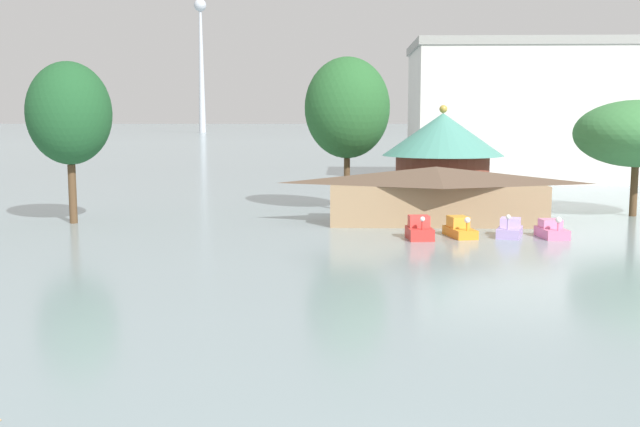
% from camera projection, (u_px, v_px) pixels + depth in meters
% --- Properties ---
extents(pedal_boat_red, '(1.72, 2.36, 1.58)m').
position_uv_depth(pedal_boat_red, '(419.00, 230.00, 47.50)').
color(pedal_boat_red, red).
rests_on(pedal_boat_red, ground).
extents(pedal_boat_orange, '(1.98, 3.19, 1.45)m').
position_uv_depth(pedal_boat_orange, '(460.00, 229.00, 48.52)').
color(pedal_boat_orange, orange).
rests_on(pedal_boat_orange, ground).
extents(pedal_boat_lavender, '(2.22, 2.99, 1.61)m').
position_uv_depth(pedal_boat_lavender, '(510.00, 229.00, 48.44)').
color(pedal_boat_lavender, '#B299D8').
rests_on(pedal_boat_lavender, ground).
extents(pedal_boat_pink, '(1.72, 2.74, 1.50)m').
position_uv_depth(pedal_boat_pink, '(552.00, 230.00, 48.12)').
color(pedal_boat_pink, pink).
rests_on(pedal_boat_pink, ground).
extents(boathouse, '(16.65, 6.11, 4.18)m').
position_uv_depth(boathouse, '(436.00, 194.00, 54.45)').
color(boathouse, '#9E7F5B').
rests_on(boathouse, ground).
extents(green_roof_pavilion, '(10.70, 10.70, 8.84)m').
position_uv_depth(green_roof_pavilion, '(442.00, 153.00, 65.64)').
color(green_roof_pavilion, brown).
rests_on(green_roof_pavilion, ground).
extents(shoreline_tree_tall_left, '(6.07, 6.07, 11.77)m').
position_uv_depth(shoreline_tree_tall_left, '(69.00, 114.00, 53.75)').
color(shoreline_tree_tall_left, brown).
rests_on(shoreline_tree_tall_left, ground).
extents(shoreline_tree_mid, '(6.99, 6.99, 12.66)m').
position_uv_depth(shoreline_tree_mid, '(347.00, 108.00, 60.79)').
color(shoreline_tree_mid, brown).
rests_on(shoreline_tree_mid, ground).
extents(shoreline_tree_right, '(9.60, 9.60, 9.11)m').
position_uv_depth(shoreline_tree_right, '(637.00, 134.00, 57.91)').
color(shoreline_tree_right, brown).
rests_on(shoreline_tree_right, ground).
extents(background_building_block, '(30.60, 16.87, 16.91)m').
position_uv_depth(background_building_block, '(535.00, 112.00, 92.14)').
color(background_building_block, silver).
rests_on(background_building_block, ground).
extents(distant_broadcast_tower, '(6.29, 6.29, 131.79)m').
position_uv_depth(distant_broadcast_tower, '(201.00, 29.00, 380.33)').
color(distant_broadcast_tower, '#B7BCC6').
rests_on(distant_broadcast_tower, ground).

